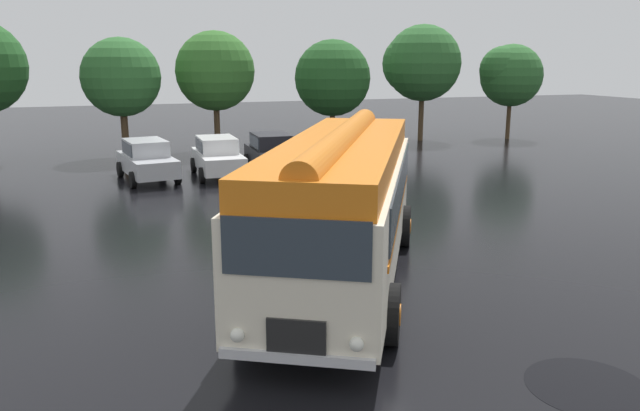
# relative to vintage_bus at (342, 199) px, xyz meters

# --- Properties ---
(ground_plane) EXTENTS (120.00, 120.00, 0.00)m
(ground_plane) POSITION_rel_vintage_bus_xyz_m (-0.48, -0.85, -1.89)
(ground_plane) COLOR black
(vintage_bus) EXTENTS (7.06, 10.00, 3.49)m
(vintage_bus) POSITION_rel_vintage_bus_xyz_m (0.00, 0.00, 0.00)
(vintage_bus) COLOR silver
(vintage_bus) RESTS_ON ground
(car_near_left) EXTENTS (2.41, 4.40, 1.66)m
(car_near_left) POSITION_rel_vintage_bus_xyz_m (-3.21, 13.84, -1.05)
(car_near_left) COLOR #B7BABF
(car_near_left) RESTS_ON ground
(car_mid_left) EXTENTS (2.01, 4.22, 1.66)m
(car_mid_left) POSITION_rel_vintage_bus_xyz_m (-0.30, 13.77, -1.05)
(car_mid_left) COLOR silver
(car_mid_left) RESTS_ON ground
(car_mid_right) EXTENTS (2.07, 4.26, 1.66)m
(car_mid_right) POSITION_rel_vintage_bus_xyz_m (2.19, 14.18, -1.05)
(car_mid_right) COLOR black
(car_mid_right) RESTS_ON ground
(tree_left_of_centre) EXTENTS (3.86, 3.86, 5.95)m
(tree_left_of_centre) POSITION_rel_vintage_bus_xyz_m (-3.71, 20.07, 2.07)
(tree_left_of_centre) COLOR #4C3823
(tree_left_of_centre) RESTS_ON ground
(tree_centre) EXTENTS (4.16, 4.16, 6.36)m
(tree_centre) POSITION_rel_vintage_bus_xyz_m (1.02, 20.95, 2.39)
(tree_centre) COLOR #4C3823
(tree_centre) RESTS_ON ground
(tree_right_of_centre) EXTENTS (4.31, 4.31, 5.99)m
(tree_right_of_centre) POSITION_rel_vintage_bus_xyz_m (7.65, 21.20, 2.05)
(tree_right_of_centre) COLOR #4C3823
(tree_right_of_centre) RESTS_ON ground
(tree_far_right) EXTENTS (4.62, 4.54, 6.92)m
(tree_far_right) POSITION_rel_vintage_bus_xyz_m (13.46, 21.68, 2.74)
(tree_far_right) COLOR #4C3823
(tree_far_right) RESTS_ON ground
(tree_extra_right) EXTENTS (3.94, 3.79, 5.80)m
(tree_extra_right) POSITION_rel_vintage_bus_xyz_m (19.00, 20.45, 2.10)
(tree_extra_right) COLOR #4C3823
(tree_extra_right) RESTS_ON ground
(puddle_patch) EXTENTS (1.89, 1.89, 0.01)m
(puddle_patch) POSITION_rel_vintage_bus_xyz_m (1.83, -5.70, -1.89)
(puddle_patch) COLOR black
(puddle_patch) RESTS_ON ground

